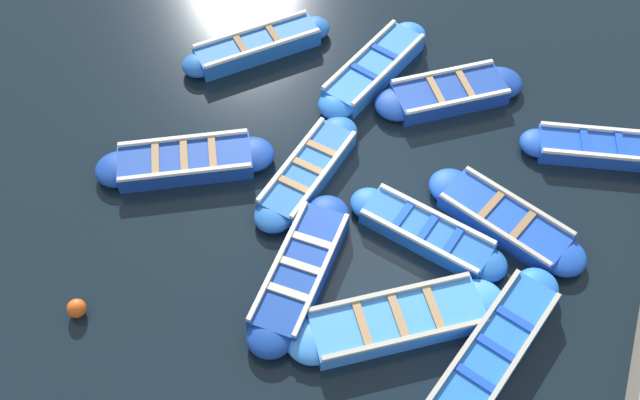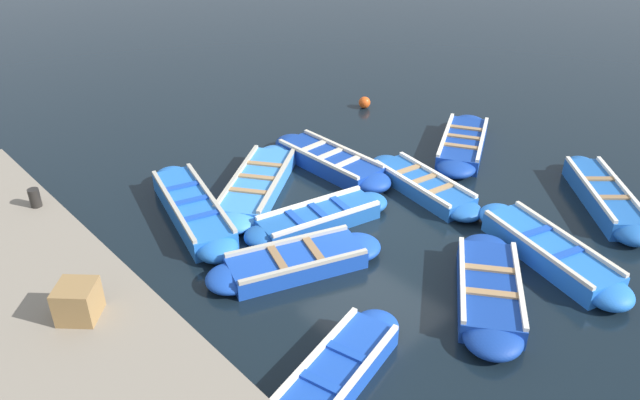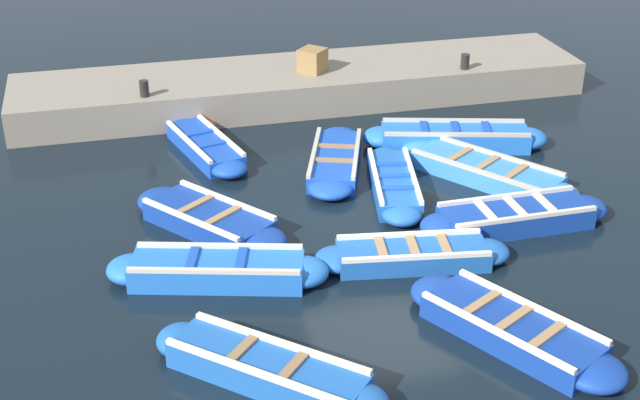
# 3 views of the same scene
# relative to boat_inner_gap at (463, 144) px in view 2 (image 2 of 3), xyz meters

# --- Properties ---
(ground_plane) EXTENTS (120.00, 120.00, 0.00)m
(ground_plane) POSITION_rel_boat_inner_gap_xyz_m (3.67, 0.71, -0.18)
(ground_plane) COLOR black
(boat_inner_gap) EXTENTS (3.43, 2.48, 0.42)m
(boat_inner_gap) POSITION_rel_boat_inner_gap_xyz_m (0.00, 0.00, 0.00)
(boat_inner_gap) COLOR navy
(boat_inner_gap) RESTS_ON ground
(boat_outer_right) EXTENTS (1.75, 3.87, 0.47)m
(boat_outer_right) POSITION_rel_boat_inner_gap_xyz_m (6.49, -1.74, 0.02)
(boat_outer_right) COLOR blue
(boat_outer_right) RESTS_ON ground
(boat_mid_row) EXTENTS (3.33, 1.86, 0.39)m
(boat_mid_row) POSITION_rel_boat_inner_gap_xyz_m (6.07, 0.93, -0.02)
(boat_mid_row) COLOR #1947B7
(boat_mid_row) RESTS_ON ground
(boat_far_corner) EXTENTS (3.20, 1.49, 0.39)m
(boat_far_corner) POSITION_rel_boat_inner_gap_xyz_m (7.40, 3.32, -0.02)
(boat_far_corner) COLOR #1947B7
(boat_far_corner) RESTS_ON ground
(boat_near_quay) EXTENTS (3.12, 2.68, 0.42)m
(boat_near_quay) POSITION_rel_boat_inner_gap_xyz_m (4.24, 3.67, -0.00)
(boat_near_quay) COLOR navy
(boat_near_quay) RESTS_ON ground
(boat_bow_out) EXTENTS (2.86, 3.02, 0.45)m
(boat_bow_out) POSITION_rel_boat_inner_gap_xyz_m (-0.06, 3.50, 0.02)
(boat_bow_out) COLOR #1E59AD
(boat_bow_out) RESTS_ON ground
(boat_alongside) EXTENTS (1.67, 3.54, 0.45)m
(boat_alongside) POSITION_rel_boat_inner_gap_xyz_m (2.55, 3.77, 0.02)
(boat_alongside) COLOR blue
(boat_alongside) RESTS_ON ground
(boat_centre) EXTENTS (3.60, 2.94, 0.40)m
(boat_centre) POSITION_rel_boat_inner_gap_xyz_m (4.88, -1.74, -0.01)
(boat_centre) COLOR #3884E0
(boat_centre) RESTS_ON ground
(boat_tucked) EXTENTS (3.21, 1.33, 0.38)m
(boat_tucked) POSITION_rel_boat_inner_gap_xyz_m (4.82, 0.14, -0.02)
(boat_tucked) COLOR #1E59AD
(boat_tucked) RESTS_ON ground
(boat_stern_in) EXTENTS (0.92, 3.46, 0.44)m
(boat_stern_in) POSITION_rel_boat_inner_gap_xyz_m (3.02, -1.47, 0.01)
(boat_stern_in) COLOR navy
(boat_stern_in) RESTS_ON ground
(boat_end_of_row) EXTENTS (1.21, 3.25, 0.38)m
(boat_end_of_row) POSITION_rel_boat_inner_gap_xyz_m (2.29, 0.66, -0.02)
(boat_end_of_row) COLOR #1E59AD
(boat_end_of_row) RESTS_ON ground
(quay_wall) EXTENTS (2.56, 13.13, 0.76)m
(quay_wall) POSITION_rel_boat_inner_gap_xyz_m (9.92, 0.71, 0.20)
(quay_wall) COLOR gray
(quay_wall) RESTS_ON ground
(bollard_north) EXTENTS (0.20, 0.20, 0.35)m
(bollard_north) POSITION_rel_boat_inner_gap_xyz_m (8.99, -2.94, 0.76)
(bollard_north) COLOR black
(bollard_north) RESTS_ON quay_wall
(wooden_crate) EXTENTS (0.75, 0.75, 0.53)m
(wooden_crate) POSITION_rel_boat_inner_gap_xyz_m (9.67, 0.51, 0.85)
(wooden_crate) COLOR olive
(wooden_crate) RESTS_ON quay_wall
(buoy_yellow_far) EXTENTS (0.33, 0.33, 0.33)m
(buoy_yellow_far) POSITION_rel_boat_inner_gap_xyz_m (-0.21, -3.51, -0.02)
(buoy_yellow_far) COLOR #E05119
(buoy_yellow_far) RESTS_ON ground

